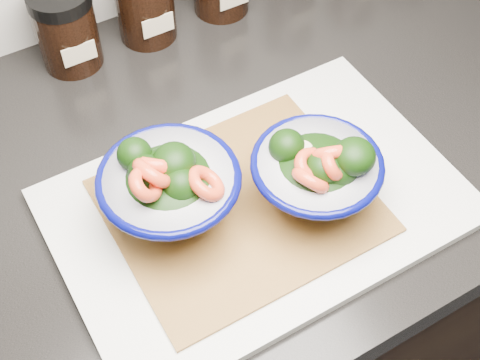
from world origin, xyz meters
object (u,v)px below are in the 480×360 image
bowl_left (169,188)px  cutting_board (258,205)px  spice_jar_a (66,28)px  spice_jar_b (145,1)px  bowl_right (318,173)px

bowl_left → cutting_board: bearing=-17.9°
spice_jar_a → spice_jar_b: bearing=0.0°
cutting_board → spice_jar_b: 0.34m
bowl_left → bowl_right: 0.16m
spice_jar_a → cutting_board: bearing=-75.3°
bowl_left → spice_jar_a: size_ratio=1.35×
cutting_board → bowl_right: (0.05, -0.03, 0.06)m
cutting_board → spice_jar_b: spice_jar_b is taller
bowl_left → spice_jar_b: bearing=69.4°
bowl_left → spice_jar_a: 0.31m
bowl_left → spice_jar_b: bowl_left is taller
spice_jar_b → spice_jar_a: bearing=180.0°
cutting_board → bowl_left: size_ratio=2.96×
spice_jar_a → spice_jar_b: size_ratio=1.00×
bowl_right → spice_jar_a: 0.40m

